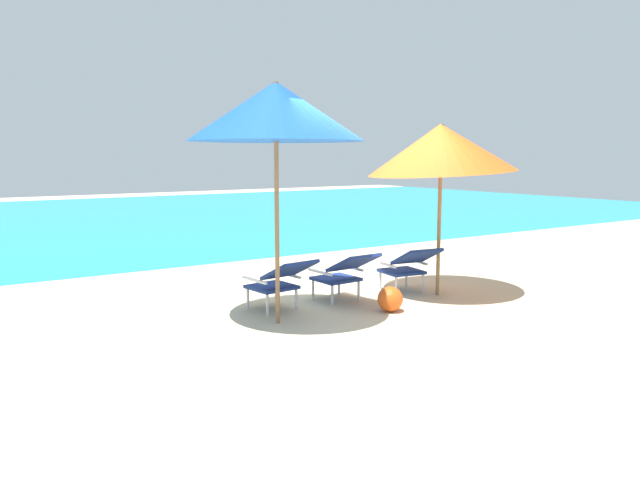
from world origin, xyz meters
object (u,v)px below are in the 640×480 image
Objects in this scene: lounge_chair_center at (344,272)px; beach_umbrella_right at (441,149)px; lounge_chair_right at (409,265)px; beach_umbrella_left at (276,112)px; beach_ball at (390,299)px; lounge_chair_left at (280,279)px.

lounge_chair_center is 0.36× the size of beach_umbrella_right.
lounge_chair_right is 1.64m from beach_umbrella_right.
lounge_chair_center is 2.36m from beach_umbrella_left.
beach_umbrella_right reaches higher than lounge_chair_center.
beach_umbrella_right is at bearing -47.83° from lounge_chair_right.
lounge_chair_center is 0.78m from beach_ball.
lounge_chair_right is 1.09m from beach_ball.
beach_ball is at bearing -12.13° from beach_umbrella_left.
lounge_chair_left is at bearing 176.85° from lounge_chair_right.
lounge_chair_right is at bearing 8.36° from beach_umbrella_left.
lounge_chair_left is at bearing 146.44° from beach_ball.
lounge_chair_right is 0.35× the size of beach_umbrella_left.
lounge_chair_left is 1.98m from lounge_chair_right.
lounge_chair_left is 2.78m from beach_umbrella_right.
lounge_chair_left is 2.04m from beach_umbrella_left.
lounge_chair_center is 0.96× the size of lounge_chair_right.
beach_umbrella_right reaches higher than beach_ball.
beach_ball is (-1.13, -0.34, -1.83)m from beach_umbrella_right.
beach_umbrella_right is (1.31, -0.38, 1.59)m from lounge_chair_center.
lounge_chair_left is 0.99× the size of lounge_chair_right.
lounge_chair_center is 0.33× the size of beach_umbrella_left.
lounge_chair_left is at bearing 57.05° from beach_umbrella_left.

